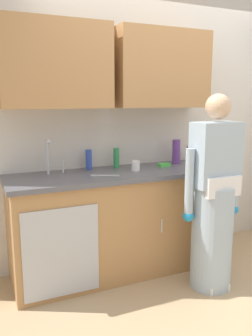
{
  "coord_description": "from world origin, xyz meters",
  "views": [
    {
      "loc": [
        -1.74,
        -2.15,
        1.57
      ],
      "look_at": [
        -0.53,
        0.55,
        1.0
      ],
      "focal_mm": 37.84,
      "sensor_mm": 36.0,
      "label": 1
    }
  ],
  "objects_px": {
    "knife_on_counter": "(105,175)",
    "sponge": "(164,165)",
    "bottle_dish_liquid": "(189,154)",
    "person_at_sink": "(213,208)",
    "bottle_soap": "(116,158)",
    "bottle_water_short": "(176,152)",
    "sink": "(57,179)",
    "cup_by_sink": "(135,166)",
    "bottle_water_tall": "(89,160)"
  },
  "relations": [
    {
      "from": "knife_on_counter",
      "to": "sponge",
      "type": "relative_size",
      "value": 2.18
    },
    {
      "from": "bottle_dish_liquid",
      "to": "knife_on_counter",
      "type": "distance_m",
      "value": 1.06
    },
    {
      "from": "person_at_sink",
      "to": "sponge",
      "type": "xyz_separation_m",
      "value": [
        -0.1,
        0.64,
        0.26
      ]
    },
    {
      "from": "sponge",
      "to": "bottle_soap",
      "type": "bearing_deg",
      "value": 164.59
    },
    {
      "from": "bottle_dish_liquid",
      "to": "sponge",
      "type": "xyz_separation_m",
      "value": [
        -0.36,
        -0.11,
        -0.07
      ]
    },
    {
      "from": "bottle_dish_liquid",
      "to": "person_at_sink",
      "type": "bearing_deg",
      "value": -109.03
    },
    {
      "from": "bottle_water_short",
      "to": "bottle_dish_liquid",
      "type": "xyz_separation_m",
      "value": [
        0.17,
        0.01,
        -0.04
      ]
    },
    {
      "from": "sink",
      "to": "cup_by_sink",
      "type": "xyz_separation_m",
      "value": [
        0.71,
        -0.03,
        0.06
      ]
    },
    {
      "from": "bottle_soap",
      "to": "knife_on_counter",
      "type": "distance_m",
      "value": 0.37
    },
    {
      "from": "sink",
      "to": "bottle_dish_liquid",
      "type": "relative_size",
      "value": 3.04
    },
    {
      "from": "person_at_sink",
      "to": "knife_on_counter",
      "type": "relative_size",
      "value": 6.75
    },
    {
      "from": "cup_by_sink",
      "to": "bottle_dish_liquid",
      "type": "bearing_deg",
      "value": 14.63
    },
    {
      "from": "sink",
      "to": "person_at_sink",
      "type": "bearing_deg",
      "value": -27.21
    },
    {
      "from": "bottle_water_tall",
      "to": "cup_by_sink",
      "type": "distance_m",
      "value": 0.44
    },
    {
      "from": "sink",
      "to": "bottle_water_short",
      "type": "xyz_separation_m",
      "value": [
        1.25,
        0.14,
        0.13
      ]
    },
    {
      "from": "person_at_sink",
      "to": "bottle_soap",
      "type": "bearing_deg",
      "value": 125.45
    },
    {
      "from": "bottle_soap",
      "to": "sponge",
      "type": "height_order",
      "value": "bottle_soap"
    },
    {
      "from": "bottle_dish_liquid",
      "to": "knife_on_counter",
      "type": "relative_size",
      "value": 0.69
    },
    {
      "from": "person_at_sink",
      "to": "bottle_water_tall",
      "type": "distance_m",
      "value": 1.18
    },
    {
      "from": "bottle_water_short",
      "to": "bottle_water_tall",
      "type": "bearing_deg",
      "value": 176.17
    },
    {
      "from": "knife_on_counter",
      "to": "sponge",
      "type": "bearing_deg",
      "value": 37.88
    },
    {
      "from": "sink",
      "to": "person_at_sink",
      "type": "xyz_separation_m",
      "value": [
        1.16,
        -0.59,
        -0.23
      ]
    },
    {
      "from": "bottle_dish_liquid",
      "to": "bottle_soap",
      "type": "relative_size",
      "value": 0.88
    },
    {
      "from": "cup_by_sink",
      "to": "knife_on_counter",
      "type": "distance_m",
      "value": 0.34
    },
    {
      "from": "bottle_soap",
      "to": "knife_on_counter",
      "type": "xyz_separation_m",
      "value": [
        -0.22,
        -0.29,
        -0.09
      ]
    },
    {
      "from": "bottle_water_short",
      "to": "person_at_sink",
      "type": "bearing_deg",
      "value": -97.17
    },
    {
      "from": "bottle_dish_liquid",
      "to": "sponge",
      "type": "height_order",
      "value": "bottle_dish_liquid"
    },
    {
      "from": "bottle_dish_liquid",
      "to": "sink",
      "type": "bearing_deg",
      "value": -173.71
    },
    {
      "from": "sink",
      "to": "bottle_water_tall",
      "type": "bearing_deg",
      "value": 30.35
    },
    {
      "from": "person_at_sink",
      "to": "bottle_dish_liquid",
      "type": "bearing_deg",
      "value": 70.97
    },
    {
      "from": "bottle_dish_liquid",
      "to": "bottle_water_short",
      "type": "bearing_deg",
      "value": -175.9
    },
    {
      "from": "bottle_dish_liquid",
      "to": "sponge",
      "type": "relative_size",
      "value": 1.5
    },
    {
      "from": "person_at_sink",
      "to": "sponge",
      "type": "bearing_deg",
      "value": 98.97
    },
    {
      "from": "bottle_soap",
      "to": "sponge",
      "type": "bearing_deg",
      "value": -15.41
    },
    {
      "from": "bottle_water_tall",
      "to": "knife_on_counter",
      "type": "relative_size",
      "value": 0.76
    },
    {
      "from": "cup_by_sink",
      "to": "knife_on_counter",
      "type": "bearing_deg",
      "value": -165.18
    },
    {
      "from": "cup_by_sink",
      "to": "knife_on_counter",
      "type": "height_order",
      "value": "cup_by_sink"
    },
    {
      "from": "sink",
      "to": "cup_by_sink",
      "type": "distance_m",
      "value": 0.72
    },
    {
      "from": "person_at_sink",
      "to": "cup_by_sink",
      "type": "distance_m",
      "value": 0.78
    },
    {
      "from": "bottle_dish_liquid",
      "to": "cup_by_sink",
      "type": "bearing_deg",
      "value": -165.37
    },
    {
      "from": "bottle_water_tall",
      "to": "sponge",
      "type": "relative_size",
      "value": 1.66
    },
    {
      "from": "bottle_water_short",
      "to": "knife_on_counter",
      "type": "bearing_deg",
      "value": -163.36
    },
    {
      "from": "bottle_soap",
      "to": "bottle_water_tall",
      "type": "bearing_deg",
      "value": 172.99
    },
    {
      "from": "bottle_dish_liquid",
      "to": "cup_by_sink",
      "type": "height_order",
      "value": "bottle_dish_liquid"
    },
    {
      "from": "sponge",
      "to": "cup_by_sink",
      "type": "bearing_deg",
      "value": -167.29
    },
    {
      "from": "bottle_soap",
      "to": "sink",
      "type": "bearing_deg",
      "value": -164.25
    },
    {
      "from": "sink",
      "to": "person_at_sink",
      "type": "height_order",
      "value": "person_at_sink"
    },
    {
      "from": "knife_on_counter",
      "to": "sink",
      "type": "bearing_deg",
      "value": -172.07
    },
    {
      "from": "bottle_soap",
      "to": "sponge",
      "type": "xyz_separation_m",
      "value": [
        0.44,
        -0.12,
        -0.08
      ]
    },
    {
      "from": "bottle_soap",
      "to": "cup_by_sink",
      "type": "distance_m",
      "value": 0.23
    }
  ]
}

